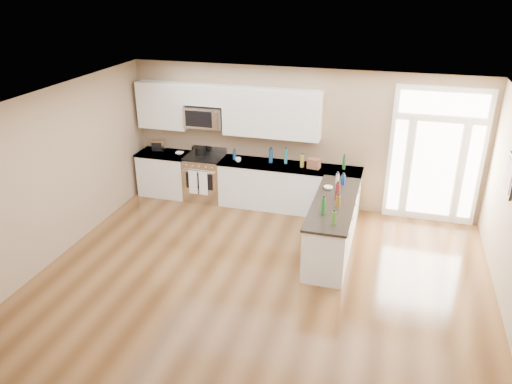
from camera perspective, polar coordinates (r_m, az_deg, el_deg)
ground at (r=7.17m, az=-1.65°, el=-14.38°), size 8.00×8.00×0.00m
room_shell at (r=6.26m, az=-1.84°, el=-2.00°), size 8.00×8.00×8.00m
back_cabinet_left at (r=10.92m, az=-10.29°, el=1.96°), size 1.10×0.66×0.94m
back_cabinet_right at (r=10.08m, az=3.77°, el=0.40°), size 2.85×0.66×0.94m
peninsula_cabinet at (r=8.63m, az=8.71°, el=-4.09°), size 0.69×2.32×0.94m
upper_cabinet_left at (r=10.59m, az=-10.59°, el=9.73°), size 1.04×0.33×0.95m
upper_cabinet_right at (r=9.81m, az=1.79°, el=8.99°), size 1.94×0.33×0.95m
upper_cabinet_short at (r=10.16m, az=-5.89°, el=11.00°), size 0.82×0.33×0.40m
microwave at (r=10.23m, az=-5.87°, el=8.55°), size 0.78×0.41×0.42m
entry_door at (r=9.86m, az=19.82°, el=3.86°), size 1.70×0.10×2.60m
wall_art_near at (r=8.23m, az=27.03°, el=1.70°), size 0.05×0.58×0.58m
kitchen_range at (r=10.55m, az=-5.83°, el=1.67°), size 0.79×0.70×1.08m
stockpot at (r=10.47m, az=-6.38°, el=4.74°), size 0.25×0.25×0.17m
toaster_oven at (r=10.88m, az=-11.03°, el=5.28°), size 0.31×0.27×0.23m
cardboard_box at (r=9.75m, az=6.63°, el=3.27°), size 0.26×0.21×0.19m
bowl_left at (r=10.59m, az=-8.73°, el=4.40°), size 0.19×0.19×0.04m
bowl_peninsula at (r=8.85m, az=8.27°, el=0.49°), size 0.18×0.18×0.05m
cup_counter at (r=10.03m, az=-2.06°, el=3.70°), size 0.12×0.12×0.09m
counter_bottles at (r=9.04m, az=6.23°, el=1.81°), size 2.40×2.43×0.31m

